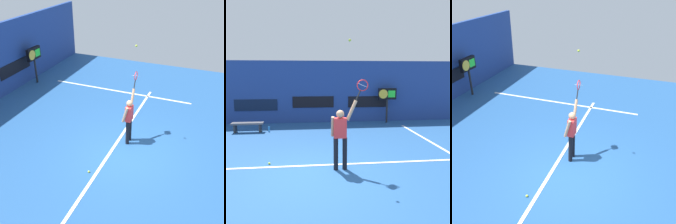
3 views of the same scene
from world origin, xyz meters
The scene contains 14 objects.
ground_plane centered at (0.00, 0.00, 0.00)m, with size 18.00×18.00×0.00m, color #23518C.
back_wall centered at (0.00, 6.99, 1.65)m, with size 18.00×0.20×3.30m, color navy.
sponsor_banner_center centered at (0.00, 6.87, 1.12)m, with size 2.20×0.03×0.60m, color black.
sponsor_banner_portside centered at (-3.00, 6.87, 0.99)m, with size 2.20×0.03×0.60m, color #0C1933.
sponsor_banner_starboard centered at (3.00, 6.87, 1.09)m, with size 2.20×0.03×0.60m, color black.
court_baseline centered at (0.00, 0.55, 0.01)m, with size 10.00×0.10×0.01m, color white.
court_sideline centered at (4.50, 2.00, 0.01)m, with size 0.10×7.00×0.01m, color white.
tennis_player centered at (0.66, 0.19, 1.01)m, with size 0.72×0.31×1.96m.
tennis_racket centered at (1.24, 0.19, 2.32)m, with size 0.41×0.27×0.62m.
tennis_ball centered at (0.89, 0.10, 3.51)m, with size 0.07×0.07×0.07m, color #CCE033.
scoreboard_clock centered at (3.93, 6.40, 1.46)m, with size 0.96×0.20×1.86m.
court_bench centered at (-3.00, 4.96, 0.34)m, with size 1.40×0.36×0.45m.
water_bottle centered at (-2.07, 4.96, 0.12)m, with size 0.07×0.07×0.24m, color #338CD8.
spare_ball centered at (-1.39, 0.79, 0.03)m, with size 0.07×0.07×0.07m, color #CCE033.
Camera 2 is at (-0.14, -6.34, 2.70)m, focal length 39.50 mm.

